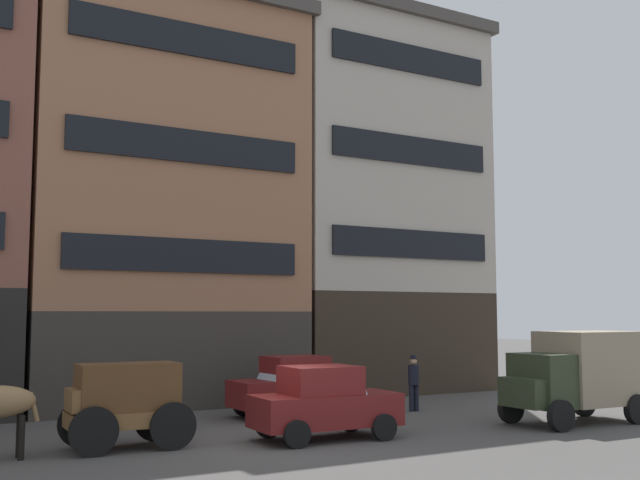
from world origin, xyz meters
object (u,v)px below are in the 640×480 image
(cargo_wagon, at_px, (125,399))
(sedan_light, at_px, (324,403))
(pedestrian_officer, at_px, (414,380))
(delivery_truck_near, at_px, (576,373))
(sedan_parked_curb, at_px, (292,386))

(cargo_wagon, relative_size, sedan_light, 0.78)
(pedestrian_officer, bearing_deg, delivery_truck_near, -62.25)
(sedan_light, xyz_separation_m, pedestrian_officer, (5.37, 3.35, 0.07))
(delivery_truck_near, relative_size, pedestrian_officer, 2.44)
(pedestrian_officer, bearing_deg, cargo_wagon, -167.95)
(delivery_truck_near, bearing_deg, sedan_parked_curb, 139.39)
(sedan_parked_curb, relative_size, pedestrian_officer, 2.06)
(cargo_wagon, relative_size, delivery_truck_near, 0.68)
(delivery_truck_near, height_order, sedan_light, delivery_truck_near)
(delivery_truck_near, relative_size, sedan_parked_curb, 1.18)
(cargo_wagon, distance_m, sedan_parked_curb, 6.83)
(delivery_truck_near, distance_m, sedan_parked_curb, 8.44)
(cargo_wagon, xyz_separation_m, delivery_truck_near, (12.49, -2.41, 0.28))
(cargo_wagon, height_order, pedestrian_officer, cargo_wagon)
(pedestrian_officer, bearing_deg, sedan_light, -148.03)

